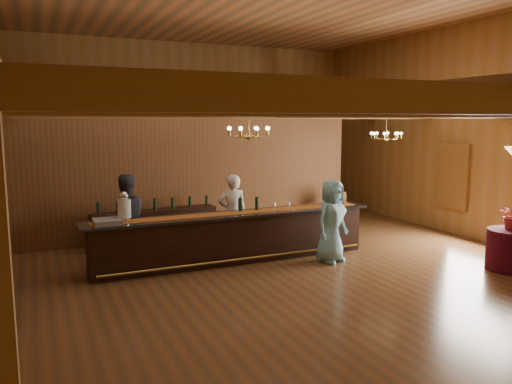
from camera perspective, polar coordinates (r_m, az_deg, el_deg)
name	(u,v)px	position (r m, az deg, el deg)	size (l,w,h in m)	color
floor	(267,269)	(10.31, 1.30, -8.83)	(14.00, 14.00, 0.00)	brown
wall_back	(175,129)	(16.46, -9.24, 7.12)	(12.00, 0.10, 5.50)	olive
wall_right	(489,132)	(13.57, 25.05, 6.28)	(0.10, 14.00, 5.50)	olive
beam_grid	(257,109)	(10.33, 0.14, 9.43)	(11.90, 13.90, 0.39)	brown
support_posts	(279,195)	(9.52, 2.62, -0.38)	(9.20, 10.20, 3.20)	brown
partition_wall	(192,178)	(13.04, -7.28, 1.64)	(9.00, 0.18, 3.10)	brown
window_right_back	(453,176)	(14.28, 21.61, 1.70)	(0.12, 1.05, 1.75)	white
backroom_boxes	(180,204)	(15.14, -8.66, -1.40)	(4.10, 0.60, 1.10)	black
tasting_bar	(234,237)	(10.75, -2.48, -5.16)	(6.34, 0.88, 1.07)	black
beverage_dispenser	(124,207)	(10.03, -14.83, -1.70)	(0.26, 0.26, 0.60)	silver
glass_rack_tray	(107,222)	(9.92, -16.68, -3.26)	(0.50, 0.50, 0.10)	gray
raffle_drum	(339,198)	(11.81, 9.49, -0.64)	(0.34, 0.24, 0.30)	#A37540
bar_bottle_0	(240,205)	(10.80, -1.84, -1.48)	(0.07, 0.07, 0.30)	black
bar_bottle_1	(241,205)	(10.81, -1.78, -1.47)	(0.07, 0.07, 0.30)	black
bar_bottle_2	(257,204)	(10.96, 0.09, -1.33)	(0.07, 0.07, 0.30)	black
backbar_shelf	(156,227)	(12.48, -11.41, -3.96)	(3.05, 0.48, 0.86)	black
round_table	(511,250)	(11.41, 27.15, -5.90)	(0.96, 0.96, 0.83)	#3B0313
chandelier_left	(249,131)	(9.22, -0.86, 6.95)	(0.80, 0.80, 0.54)	#A3883C
chandelier_right	(386,135)	(13.60, 14.64, 6.29)	(0.80, 0.80, 0.72)	#A3883C
bartender	(233,213)	(11.45, -2.70, -2.46)	(0.66, 0.43, 1.81)	silver
staff_second	(126,220)	(10.81, -14.68, -3.07)	(0.93, 0.73, 1.91)	#2D2F3C
guest	(332,221)	(10.78, 8.63, -3.27)	(0.87, 0.57, 1.78)	#70AFC6
floor_plant	(334,209)	(14.10, 8.92, -1.95)	(0.62, 0.50, 1.13)	#225423
table_flowers	(512,215)	(11.41, 27.21, -2.39)	(0.49, 0.42, 0.54)	#A72F2A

